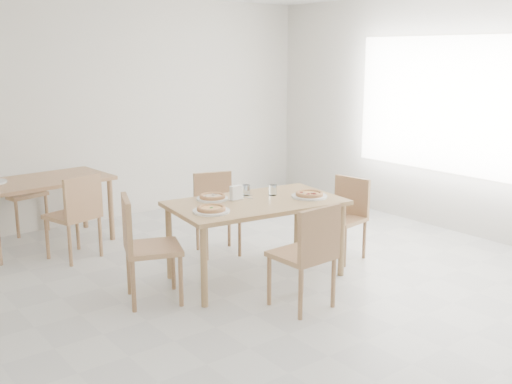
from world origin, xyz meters
TOP-DOWN VIEW (x-y plane):
  - room at (2.98, 0.30)m, footprint 7.28×7.00m
  - main_table at (0.17, 0.67)m, footprint 1.70×1.11m
  - chair_south at (0.06, -0.19)m, footprint 0.46×0.46m
  - chair_north at (0.31, 1.54)m, footprint 0.53×0.53m
  - chair_west at (-0.95, 0.80)m, footprint 0.60×0.60m
  - chair_east at (1.27, 0.55)m, footprint 0.48×0.48m
  - plate_margherita at (-0.38, 0.60)m, footprint 0.33×0.33m
  - plate_mushroom at (-0.12, 0.97)m, footprint 0.30×0.30m
  - plate_pepperoni at (0.68, 0.48)m, footprint 0.34×0.34m
  - pizza_margherita at (-0.38, 0.60)m, footprint 0.27×0.27m
  - pizza_mushroom at (-0.12, 0.97)m, footprint 0.25×0.25m
  - pizza_pepperoni at (0.68, 0.48)m, footprint 0.30×0.30m
  - tumbler_a at (0.45, 0.76)m, footprint 0.08×0.08m
  - tumbler_b at (0.24, 0.92)m, footprint 0.08×0.08m
  - napkin_holder at (0.04, 0.80)m, footprint 0.13×0.07m
  - fork_a at (0.18, 0.85)m, footprint 0.06×0.20m
  - fork_b at (0.26, 0.93)m, footprint 0.03×0.17m
  - second_table at (-1.07, 2.90)m, footprint 1.47×0.90m
  - chair_back_s at (-0.97, 2.20)m, footprint 0.55×0.55m
  - chair_back_n at (-1.12, 3.66)m, footprint 0.54×0.54m

SIDE VIEW (x-z plane):
  - chair_east at x=1.27m, z-range 0.07..0.91m
  - chair_north at x=0.31m, z-range 0.07..0.92m
  - chair_back_s at x=-0.97m, z-range 0.07..0.97m
  - chair_south at x=0.06m, z-range 0.07..0.98m
  - chair_back_n at x=-1.12m, z-range 0.07..0.99m
  - chair_west at x=-0.95m, z-range 0.07..1.01m
  - second_table at x=-1.07m, z-range 0.29..1.04m
  - main_table at x=0.17m, z-range 0.30..1.05m
  - fork_a at x=0.18m, z-range 0.75..0.76m
  - fork_b at x=0.26m, z-range 0.75..0.76m
  - plate_margherita at x=-0.38m, z-range 0.75..0.77m
  - plate_mushroom at x=-0.12m, z-range 0.75..0.77m
  - plate_pepperoni at x=0.68m, z-range 0.75..0.77m
  - pizza_margherita at x=-0.38m, z-range 0.76..0.80m
  - pizza_mushroom at x=-0.12m, z-range 0.76..0.80m
  - pizza_pepperoni at x=0.68m, z-range 0.77..0.80m
  - tumbler_a at x=0.45m, z-range 0.75..0.85m
  - tumbler_b at x=0.24m, z-range 0.75..0.85m
  - napkin_holder at x=0.04m, z-range 0.75..0.89m
  - room at x=2.98m, z-range -2.00..5.00m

